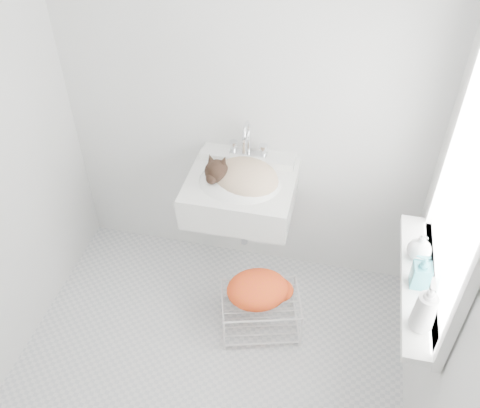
% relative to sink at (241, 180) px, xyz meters
% --- Properties ---
extents(floor, '(2.20, 2.00, 0.02)m').
position_rel_sink_xyz_m(floor, '(-0.04, -0.74, -0.85)').
color(floor, silver).
rests_on(floor, ground).
extents(back_wall, '(2.20, 0.02, 2.50)m').
position_rel_sink_xyz_m(back_wall, '(-0.04, 0.26, 0.40)').
color(back_wall, white).
rests_on(back_wall, ground).
extents(right_wall, '(0.02, 2.00, 2.50)m').
position_rel_sink_xyz_m(right_wall, '(1.06, -0.74, 0.40)').
color(right_wall, white).
rests_on(right_wall, ground).
extents(window_glass, '(0.01, 0.80, 1.00)m').
position_rel_sink_xyz_m(window_glass, '(1.05, -0.54, 0.50)').
color(window_glass, white).
rests_on(window_glass, right_wall).
extents(window_frame, '(0.04, 0.90, 1.10)m').
position_rel_sink_xyz_m(window_frame, '(1.03, -0.54, 0.50)').
color(window_frame, white).
rests_on(window_frame, right_wall).
extents(windowsill, '(0.16, 0.88, 0.04)m').
position_rel_sink_xyz_m(windowsill, '(0.97, -0.54, -0.02)').
color(windowsill, white).
rests_on(windowsill, right_wall).
extents(sink, '(0.61, 0.53, 0.25)m').
position_rel_sink_xyz_m(sink, '(0.00, 0.00, 0.00)').
color(sink, white).
rests_on(sink, back_wall).
extents(faucet, '(0.22, 0.16, 0.22)m').
position_rel_sink_xyz_m(faucet, '(0.00, 0.18, 0.14)').
color(faucet, silver).
rests_on(faucet, sink).
extents(cat, '(0.42, 0.35, 0.25)m').
position_rel_sink_xyz_m(cat, '(0.01, -0.02, 0.04)').
color(cat, tan).
rests_on(cat, sink).
extents(wire_rack, '(0.52, 0.43, 0.27)m').
position_rel_sink_xyz_m(wire_rack, '(0.20, -0.34, -0.70)').
color(wire_rack, silver).
rests_on(wire_rack, floor).
extents(towel, '(0.43, 0.38, 0.15)m').
position_rel_sink_xyz_m(towel, '(0.18, -0.35, -0.55)').
color(towel, '#CA6800').
rests_on(towel, wire_rack).
extents(bottle_a, '(0.09, 0.09, 0.22)m').
position_rel_sink_xyz_m(bottle_a, '(0.96, -0.81, 0.00)').
color(bottle_a, silver).
rests_on(bottle_a, windowsill).
extents(bottle_b, '(0.09, 0.08, 0.18)m').
position_rel_sink_xyz_m(bottle_b, '(0.96, -0.57, 0.00)').
color(bottle_b, teal).
rests_on(bottle_b, windowsill).
extents(bottle_c, '(0.16, 0.16, 0.15)m').
position_rel_sink_xyz_m(bottle_c, '(0.96, -0.40, 0.00)').
color(bottle_c, white).
rests_on(bottle_c, windowsill).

